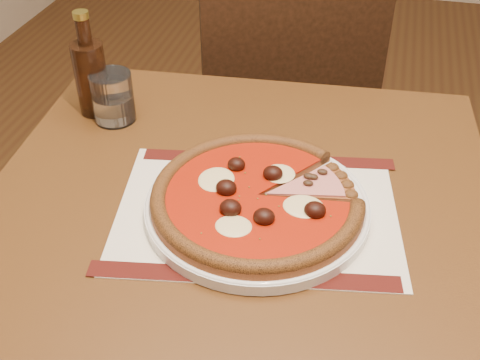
# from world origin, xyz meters

# --- Properties ---
(table) EXTENTS (0.86, 0.86, 0.75)m
(table) POSITION_xyz_m (-0.77, 0.03, 0.65)
(table) COLOR brown
(table) RESTS_ON ground
(chair_far) EXTENTS (0.56, 0.56, 0.91)m
(chair_far) POSITION_xyz_m (-0.82, 0.70, 0.52)
(chair_far) COLOR black
(chair_far) RESTS_ON ground
(placemat) EXTENTS (0.47, 0.37, 0.00)m
(placemat) POSITION_xyz_m (-0.74, 0.01, 0.75)
(placemat) COLOR white
(placemat) RESTS_ON table
(plate) EXTENTS (0.34, 0.34, 0.02)m
(plate) POSITION_xyz_m (-0.74, 0.01, 0.76)
(plate) COLOR white
(plate) RESTS_ON placemat
(pizza) EXTENTS (0.32, 0.32, 0.04)m
(pizza) POSITION_xyz_m (-0.74, 0.01, 0.78)
(pizza) COLOR brown
(pizza) RESTS_ON plate
(ham_slice) EXTENTS (0.14, 0.11, 0.02)m
(ham_slice) POSITION_xyz_m (-0.66, 0.07, 0.78)
(ham_slice) COLOR brown
(ham_slice) RESTS_ON plate
(water_glass) EXTENTS (0.08, 0.08, 0.09)m
(water_glass) POSITION_xyz_m (-1.05, 0.21, 0.80)
(water_glass) COLOR white
(water_glass) RESTS_ON table
(bottle) EXTENTS (0.06, 0.06, 0.20)m
(bottle) POSITION_xyz_m (-1.10, 0.23, 0.83)
(bottle) COLOR #371C0D
(bottle) RESTS_ON table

